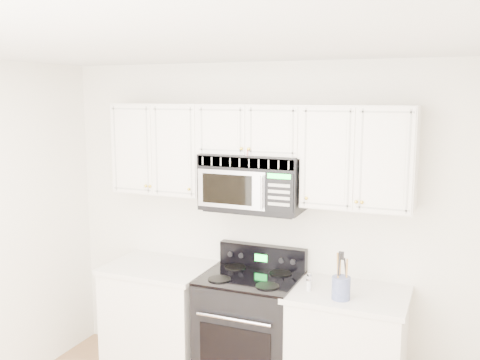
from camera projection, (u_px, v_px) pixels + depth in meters
The scene contains 9 objects.
room at pixel (146, 294), 2.83m from camera, with size 3.51×3.51×2.61m.
base_cabinet_left at pixel (160, 321), 4.58m from camera, with size 0.86×0.65×0.92m.
base_cabinet_right at pixel (346, 355), 3.98m from camera, with size 0.86×0.65×0.92m.
range at pixel (251, 330), 4.26m from camera, with size 0.74×0.68×1.12m.
upper_cabinets at pixel (254, 147), 4.17m from camera, with size 2.44×0.37×0.75m.
microwave at pixel (253, 182), 4.18m from camera, with size 0.79×0.44×0.44m.
utensil_crock at pixel (341, 287), 3.74m from camera, with size 0.13×0.13×0.35m.
shaker_salt at pixel (309, 285), 3.91m from camera, with size 0.04×0.04×0.09m.
shaker_pepper at pixel (310, 280), 4.00m from camera, with size 0.04×0.04×0.10m.
Camera 1 is at (1.49, -2.30, 2.34)m, focal length 40.00 mm.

